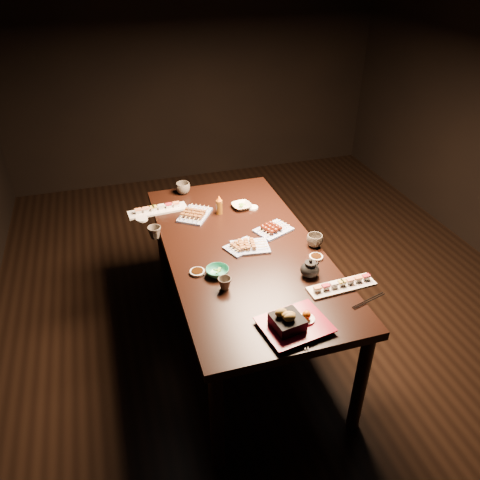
% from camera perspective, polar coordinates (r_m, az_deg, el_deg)
% --- Properties ---
extents(ground, '(5.00, 5.00, 0.00)m').
position_cam_1_polar(ground, '(3.51, 4.08, -8.47)').
color(ground, black).
rests_on(ground, ground).
extents(dining_table, '(1.38, 1.98, 0.75)m').
position_cam_1_polar(dining_table, '(3.04, 0.28, -6.76)').
color(dining_table, black).
rests_on(dining_table, ground).
extents(sushi_platter_near, '(0.38, 0.12, 0.05)m').
position_cam_1_polar(sushi_platter_near, '(2.55, 12.31, -5.25)').
color(sushi_platter_near, white).
rests_on(sushi_platter_near, dining_table).
extents(sushi_platter_far, '(0.41, 0.14, 0.05)m').
position_cam_1_polar(sushi_platter_far, '(3.23, -10.02, 3.82)').
color(sushi_platter_far, white).
rests_on(sushi_platter_far, dining_table).
extents(yakitori_plate_center, '(0.23, 0.21, 0.05)m').
position_cam_1_polar(yakitori_plate_center, '(2.80, 0.26, -0.54)').
color(yakitori_plate_center, '#828EB6').
rests_on(yakitori_plate_center, dining_table).
extents(yakitori_plate_right, '(0.24, 0.19, 0.06)m').
position_cam_1_polar(yakitori_plate_right, '(2.79, 1.25, -0.51)').
color(yakitori_plate_right, '#828EB6').
rests_on(yakitori_plate_right, dining_table).
extents(yakitori_plate_left, '(0.27, 0.29, 0.06)m').
position_cam_1_polar(yakitori_plate_left, '(3.14, -5.55, 3.40)').
color(yakitori_plate_left, '#828EB6').
rests_on(yakitori_plate_left, dining_table).
extents(tsukune_plate, '(0.27, 0.23, 0.06)m').
position_cam_1_polar(tsukune_plate, '(2.97, 4.10, 1.56)').
color(tsukune_plate, '#828EB6').
rests_on(tsukune_plate, dining_table).
extents(edamame_bowl_green, '(0.17, 0.17, 0.04)m').
position_cam_1_polar(edamame_bowl_green, '(2.58, -2.77, -3.87)').
color(edamame_bowl_green, teal).
rests_on(edamame_bowl_green, dining_table).
extents(edamame_bowl_cream, '(0.15, 0.15, 0.03)m').
position_cam_1_polar(edamame_bowl_cream, '(3.23, 0.20, 4.16)').
color(edamame_bowl_cream, beige).
rests_on(edamame_bowl_cream, dining_table).
extents(tempura_tray, '(0.35, 0.30, 0.12)m').
position_cam_1_polar(tempura_tray, '(2.25, 6.74, -9.49)').
color(tempura_tray, black).
rests_on(tempura_tray, dining_table).
extents(teacup_near_left, '(0.10, 0.10, 0.07)m').
position_cam_1_polar(teacup_near_left, '(2.48, -1.88, -5.32)').
color(teacup_near_left, '#4C443A').
rests_on(teacup_near_left, dining_table).
extents(teacup_mid_right, '(0.14, 0.14, 0.08)m').
position_cam_1_polar(teacup_mid_right, '(2.85, 9.09, -0.05)').
color(teacup_mid_right, '#4C443A').
rests_on(teacup_mid_right, dining_table).
extents(teacup_far_left, '(0.10, 0.10, 0.08)m').
position_cam_1_polar(teacup_far_left, '(2.93, -10.38, 0.92)').
color(teacup_far_left, '#4C443A').
rests_on(teacup_far_left, dining_table).
extents(teacup_far_right, '(0.13, 0.13, 0.08)m').
position_cam_1_polar(teacup_far_right, '(3.44, -6.96, 6.30)').
color(teacup_far_right, '#4C443A').
rests_on(teacup_far_right, dining_table).
extents(teapot, '(0.16, 0.16, 0.11)m').
position_cam_1_polar(teapot, '(2.58, 8.52, -3.39)').
color(teapot, black).
rests_on(teapot, dining_table).
extents(condiment_bottle, '(0.05, 0.05, 0.13)m').
position_cam_1_polar(condiment_bottle, '(3.14, -2.55, 4.32)').
color(condiment_bottle, '#63380D').
rests_on(condiment_bottle, dining_table).
extents(sauce_dish_west, '(0.09, 0.09, 0.01)m').
position_cam_1_polar(sauce_dish_west, '(2.61, -5.21, -3.91)').
color(sauce_dish_west, white).
rests_on(sauce_dish_west, dining_table).
extents(sauce_dish_east, '(0.10, 0.10, 0.01)m').
position_cam_1_polar(sauce_dish_east, '(3.23, 1.56, 3.96)').
color(sauce_dish_east, white).
rests_on(sauce_dish_east, dining_table).
extents(sauce_dish_se, '(0.09, 0.09, 0.01)m').
position_cam_1_polar(sauce_dish_se, '(2.75, 9.25, -2.07)').
color(sauce_dish_se, white).
rests_on(sauce_dish_se, dining_table).
extents(sauce_dish_nw, '(0.09, 0.09, 0.01)m').
position_cam_1_polar(sauce_dish_nw, '(3.16, -11.89, 2.51)').
color(sauce_dish_nw, white).
rests_on(sauce_dish_nw, dining_table).
extents(chopsticks_near, '(0.10, 0.22, 0.01)m').
position_cam_1_polar(chopsticks_near, '(2.26, 7.93, -11.04)').
color(chopsticks_near, black).
rests_on(chopsticks_near, dining_table).
extents(chopsticks_se, '(0.22, 0.08, 0.01)m').
position_cam_1_polar(chopsticks_se, '(2.50, 15.41, -7.13)').
color(chopsticks_se, black).
rests_on(chopsticks_se, dining_table).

